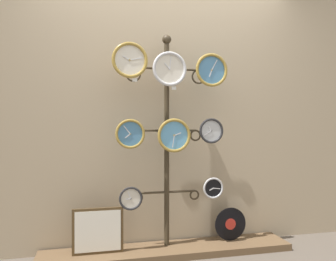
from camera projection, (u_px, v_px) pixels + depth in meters
shop_wall at (163, 96)px, 3.06m from camera, size 4.40×0.04×2.80m
low_shelf at (168, 251)px, 2.86m from camera, size 2.20×0.36×0.06m
display_stand at (167, 163)px, 2.91m from camera, size 0.73×0.34×1.93m
clock_top_left at (130, 60)px, 2.72m from camera, size 0.30×0.04×0.30m
clock_top_center at (169, 69)px, 2.80m from camera, size 0.30×0.04×0.30m
clock_top_right at (211, 70)px, 2.89m from camera, size 0.30×0.04×0.30m
clock_middle_left at (130, 134)px, 2.75m from camera, size 0.25×0.04×0.25m
clock_middle_center at (174, 135)px, 2.84m from camera, size 0.30×0.04×0.30m
clock_middle_right at (211, 131)px, 2.91m from camera, size 0.23×0.04×0.23m
clock_bottom_left at (131, 198)px, 2.76m from camera, size 0.20×0.04×0.20m
clock_bottom_right at (213, 188)px, 2.91m from camera, size 0.19×0.04×0.19m
vinyl_record at (230, 224)px, 3.03m from camera, size 0.30×0.01×0.30m
picture_frame at (98, 231)px, 2.71m from camera, size 0.42×0.02×0.38m
price_tag_upper at (135, 80)px, 2.73m from camera, size 0.04×0.00×0.03m
price_tag_mid at (174, 88)px, 2.81m from camera, size 0.04×0.00×0.03m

